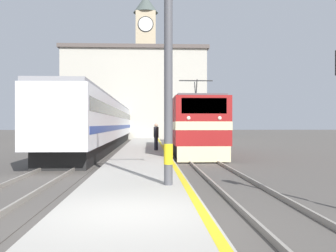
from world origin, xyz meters
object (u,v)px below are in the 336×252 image
object	(u,v)px
passenger_train	(111,123)
clock_tower	(146,62)
person_on_platform	(156,136)
locomotive_train	(190,126)
catenary_mast	(172,58)

from	to	relation	value
passenger_train	clock_tower	xyz separation A→B (m)	(3.39, 26.07, 10.47)
clock_tower	person_on_platform	bearing A→B (deg)	-88.52
locomotive_train	person_on_platform	size ratio (longest dim) A/B	7.95
clock_tower	locomotive_train	bearing A→B (deg)	-85.15
locomotive_train	person_on_platform	world-z (taller)	locomotive_train
passenger_train	clock_tower	world-z (taller)	clock_tower
person_on_platform	clock_tower	distance (m)	41.53
person_on_platform	passenger_train	bearing A→B (deg)	107.71
catenary_mast	passenger_train	bearing A→B (deg)	99.00
locomotive_train	passenger_train	xyz separation A→B (m)	(-6.75, 13.47, 0.25)
passenger_train	catenary_mast	world-z (taller)	catenary_mast
locomotive_train	catenary_mast	distance (m)	15.86
passenger_train	catenary_mast	distance (m)	29.47
person_on_platform	clock_tower	bearing A→B (deg)	91.48
locomotive_train	catenary_mast	world-z (taller)	catenary_mast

